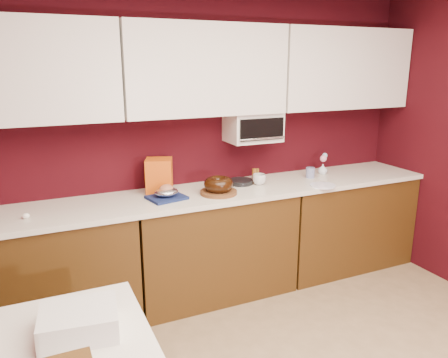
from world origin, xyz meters
name	(u,v)px	position (x,y,z in m)	size (l,w,h in m)	color
wall_back	(198,142)	(0.00, 2.25, 1.25)	(4.00, 0.02, 2.50)	#36070D
base_cabinet_left	(41,276)	(-1.33, 1.94, 0.43)	(1.31, 0.58, 0.86)	#442A0D
base_cabinet_center	(213,245)	(0.00, 1.94, 0.43)	(1.31, 0.58, 0.86)	#442A0D
base_cabinet_right	(341,222)	(1.33, 1.94, 0.43)	(1.31, 0.58, 0.86)	#442A0D
countertop	(212,194)	(0.00, 1.94, 0.88)	(4.00, 0.62, 0.04)	silver
upper_cabinet_left	(17,71)	(-1.33, 2.08, 1.85)	(1.31, 0.33, 0.70)	white
upper_cabinet_center	(204,70)	(0.00, 2.08, 1.85)	(1.31, 0.33, 0.70)	white
upper_cabinet_right	(341,69)	(1.33, 2.08, 1.85)	(1.31, 0.33, 0.70)	white
toaster_oven	(253,127)	(0.45, 2.10, 1.38)	(0.45, 0.30, 0.25)	white
toaster_oven_door	(262,129)	(0.45, 1.94, 1.38)	(0.40, 0.02, 0.18)	black
toaster_oven_handle	(263,139)	(0.45, 1.93, 1.30)	(0.02, 0.02, 0.42)	silver
cake_base	(219,192)	(0.02, 1.85, 0.91)	(0.29, 0.29, 0.03)	brown
bundt_cake	(219,184)	(0.02, 1.85, 0.98)	(0.23, 0.23, 0.09)	black
navy_towel	(167,198)	(-0.40, 1.90, 0.91)	(0.27, 0.23, 0.02)	navy
foil_ham_nest	(166,192)	(-0.40, 1.90, 0.96)	(0.18, 0.15, 0.07)	silver
roasted_ham	(166,189)	(-0.40, 1.90, 0.98)	(0.11, 0.09, 0.07)	#B26F51
pandoro_box	(159,176)	(-0.40, 2.08, 1.04)	(0.20, 0.18, 0.27)	#B7300C
dark_pan	(241,182)	(0.31, 2.04, 0.92)	(0.21, 0.21, 0.04)	black
coffee_mug	(259,178)	(0.44, 1.96, 0.96)	(0.10, 0.10, 0.11)	silver
blue_jar	(310,173)	(0.97, 1.97, 0.95)	(0.08, 0.08, 0.09)	navy
flower_vase	(323,168)	(1.16, 2.04, 0.95)	(0.07, 0.07, 0.11)	silver
flower_pink	(323,158)	(1.16, 2.04, 1.05)	(0.06, 0.06, 0.06)	pink
flower_blue	(325,155)	(1.19, 2.06, 1.07)	(0.05, 0.05, 0.05)	#8AB9DE
china_plate	(323,185)	(0.91, 1.69, 0.91)	(0.21, 0.21, 0.01)	white
amber_bottle	(254,175)	(0.46, 2.08, 0.96)	(0.04, 0.04, 0.11)	#93541A
egg_right	(26,216)	(-1.38, 1.86, 0.92)	(0.05, 0.04, 0.04)	white
newspaper_stack	(79,322)	(-1.19, 0.62, 0.81)	(0.33, 0.27, 0.12)	silver
amber_bottle_tall	(257,174)	(0.51, 2.11, 0.95)	(0.03, 0.03, 0.10)	brown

